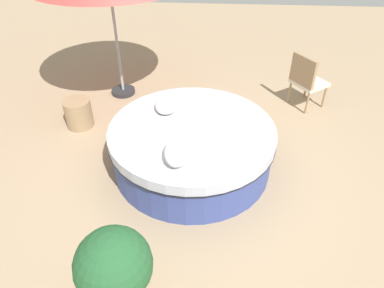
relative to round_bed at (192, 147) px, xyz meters
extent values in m
plane|color=#9E8466|center=(0.00, 0.00, -0.34)|extent=(16.00, 16.00, 0.00)
cylinder|color=#38478C|center=(0.00, 0.00, -0.08)|extent=(2.19, 2.19, 0.51)
cylinder|color=black|center=(0.00, 0.00, 0.17)|extent=(2.27, 2.27, 0.01)
cylinder|color=#B2B7C6|center=(0.00, 0.00, 0.25)|extent=(2.26, 2.26, 0.15)
ellipsoid|color=silver|center=(-0.49, -0.39, 0.40)|extent=(0.54, 0.34, 0.14)
ellipsoid|color=white|center=(0.63, -0.13, 0.43)|extent=(0.55, 0.32, 0.22)
cylinder|color=#997A56|center=(-2.14, 1.99, -0.13)|extent=(0.04, 0.04, 0.42)
cylinder|color=#997A56|center=(-1.78, 2.24, -0.13)|extent=(0.04, 0.04, 0.42)
cylinder|color=#997A56|center=(-1.90, 1.64, -0.13)|extent=(0.04, 0.04, 0.42)
cylinder|color=#997A56|center=(-1.54, 1.90, -0.13)|extent=(0.04, 0.04, 0.42)
cube|color=beige|center=(-1.84, 1.94, 0.11)|extent=(0.71, 0.71, 0.06)
cube|color=#997A56|center=(-1.72, 1.76, 0.39)|extent=(0.46, 0.35, 0.50)
cylinder|color=#262628|center=(-2.04, -1.46, -0.30)|extent=(0.44, 0.44, 0.08)
cylinder|color=#99999E|center=(-2.04, -1.46, 0.87)|extent=(0.05, 0.05, 2.43)
sphere|color=#23562D|center=(2.12, -0.55, 0.31)|extent=(0.70, 0.70, 0.70)
cylinder|color=#997A56|center=(-0.92, -1.93, -0.11)|extent=(0.44, 0.44, 0.47)
camera|label=1|loc=(3.91, 0.26, 3.07)|focal=33.44mm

